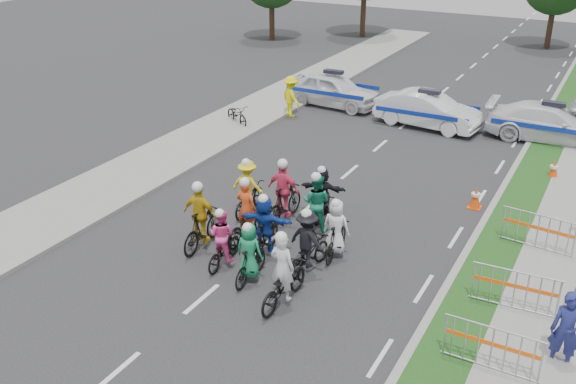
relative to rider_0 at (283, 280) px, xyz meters
The scene contains 28 objects.
ground 2.09m from the rider_0, 156.59° to the right, with size 90.00×90.00×0.00m, color #28282B.
curb_right 5.37m from the rider_0, 52.10° to the left, with size 0.20×60.00×0.12m, color gray.
grass_strip 5.82m from the rider_0, 46.63° to the left, with size 1.20×60.00×0.11m, color #164417.
sidewalk_right 7.17m from the rider_0, 36.09° to the left, with size 2.40×60.00×0.13m, color gray.
sidewalk_left 9.35m from the rider_0, 153.16° to the left, with size 3.00×60.00×0.13m, color gray.
rider_0 is the anchor object (origin of this frame).
rider_1 1.31m from the rider_0, 158.03° to the left, with size 0.73×1.62×1.68m.
rider_2 2.41m from the rider_0, 159.75° to the left, with size 0.74×1.67×1.66m.
rider_3 3.54m from the rider_0, 158.02° to the left, with size 1.04×1.95×2.02m.
rider_4 1.59m from the rider_0, 95.69° to the left, with size 1.09×1.87×1.83m.
rider_5 2.39m from the rider_0, 130.39° to the left, with size 1.50×1.79×1.83m.
rider_6 3.31m from the rider_0, 136.44° to the left, with size 0.79×1.96×1.96m.
rider_7 2.64m from the rider_0, 86.29° to the left, with size 0.77×1.69×1.74m.
rider_8 3.61m from the rider_0, 103.48° to the left, with size 0.88×1.98×1.97m.
rider_9 4.30m from the rider_0, 118.41° to the left, with size 1.04×1.96×2.04m.
rider_10 5.00m from the rider_0, 131.09° to the left, with size 1.05×1.82×1.82m.
rider_11 4.62m from the rider_0, 104.21° to the left, with size 1.44×1.71×1.74m.
police_car_0 16.26m from the rider_0, 110.60° to the left, with size 1.80×4.46×1.52m, color white.
police_car_1 14.37m from the rider_0, 93.72° to the left, with size 1.55×4.44×1.46m, color white.
police_car_2 15.50m from the rider_0, 75.52° to the left, with size 2.02×4.98×1.44m, color white.
spectator_0 6.18m from the rider_0, ahead, with size 0.64×0.42×1.76m, color navy.
marshal_hiviz 14.51m from the rider_0, 117.41° to the left, with size 1.17×0.67×1.81m, color #F2F00C.
barrier_0 4.88m from the rider_0, ahead, with size 2.00×0.50×1.12m, color #A5A8AD, non-canonical shape.
barrier_1 5.37m from the rider_0, 24.58° to the left, with size 2.00×0.50×1.12m, color #A5A8AD, non-canonical shape.
barrier_2 7.34m from the rider_0, 48.34° to the left, with size 2.00×0.50×1.12m, color #A5A8AD, non-canonical shape.
cone_0 7.94m from the rider_0, 69.59° to the left, with size 0.40×0.40×0.70m.
cone_1 11.91m from the rider_0, 67.31° to the left, with size 0.40×0.40×0.70m.
parked_bike 13.54m from the rider_0, 127.15° to the left, with size 0.58×1.65×0.87m, color black.
Camera 1 is at (8.04, -10.47, 8.84)m, focal length 40.00 mm.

